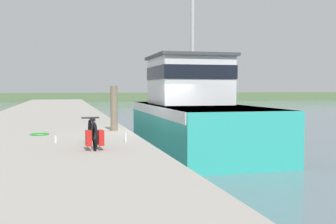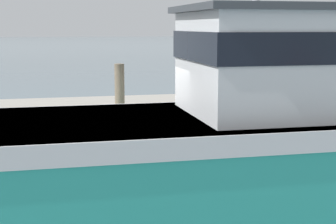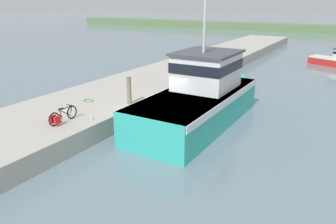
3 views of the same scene
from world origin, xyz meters
name	(u,v)px [view 2 (image 2 of 3)]	position (x,y,z in m)	size (l,w,h in m)	color
ground_plane	(130,185)	(0.00, 0.00, 0.00)	(320.00, 320.00, 0.00)	slate
dock_pier	(106,126)	(-4.21, 0.00, 0.47)	(5.91, 80.00, 0.94)	#A39E93
fishing_boat_main	(246,129)	(1.55, 1.97, 1.42)	(3.60, 10.95, 9.77)	teal
mooring_post	(120,95)	(-1.78, 0.07, 1.69)	(0.23, 0.23, 1.49)	#756651
hose_coil	(85,110)	(-4.11, -0.60, 0.96)	(0.55, 0.55, 0.04)	green
water_bottle_by_bike	(6,114)	(-3.61, -2.70, 1.04)	(0.07, 0.07, 0.19)	silver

